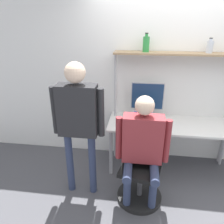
# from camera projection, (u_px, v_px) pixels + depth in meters

# --- Properties ---
(ground_plane) EXTENTS (12.00, 12.00, 0.00)m
(ground_plane) POSITION_uv_depth(u_px,v_px,m) (169.00, 182.00, 3.08)
(ground_plane) COLOR #4C4C51
(wall_back) EXTENTS (8.00, 0.06, 2.70)m
(wall_back) POSITION_uv_depth(u_px,v_px,m) (173.00, 76.00, 3.19)
(wall_back) COLOR white
(wall_back) RESTS_ON ground_plane
(desk) EXTENTS (1.80, 0.65, 0.74)m
(desk) POSITION_uv_depth(u_px,v_px,m) (171.00, 129.00, 3.13)
(desk) COLOR silver
(desk) RESTS_ON ground_plane
(shelf_unit) EXTENTS (1.71, 0.26, 1.71)m
(shelf_unit) POSITION_uv_depth(u_px,v_px,m) (176.00, 71.00, 2.99)
(shelf_unit) COLOR #997A56
(shelf_unit) RESTS_ON ground_plane
(monitor) EXTENTS (0.47, 0.17, 0.53)m
(monitor) POSITION_uv_depth(u_px,v_px,m) (147.00, 98.00, 3.19)
(monitor) COLOR #B7B7BC
(monitor) RESTS_ON desk
(laptop) EXTENTS (0.28, 0.21, 0.21)m
(laptop) POSITION_uv_depth(u_px,v_px,m) (142.00, 122.00, 3.01)
(laptop) COLOR silver
(laptop) RESTS_ON desk
(cell_phone) EXTENTS (0.07, 0.15, 0.01)m
(cell_phone) POSITION_uv_depth(u_px,v_px,m) (161.00, 129.00, 2.93)
(cell_phone) COLOR silver
(cell_phone) RESTS_ON desk
(office_chair) EXTENTS (0.56, 0.56, 0.94)m
(office_chair) POSITION_uv_depth(u_px,v_px,m) (141.00, 178.00, 2.72)
(office_chair) COLOR black
(office_chair) RESTS_ON ground_plane
(person_seated) EXTENTS (0.62, 0.47, 1.37)m
(person_seated) POSITION_uv_depth(u_px,v_px,m) (142.00, 143.00, 2.48)
(person_seated) COLOR #2D3856
(person_seated) RESTS_ON ground_plane
(person_standing) EXTENTS (0.62, 0.23, 1.71)m
(person_standing) POSITION_uv_depth(u_px,v_px,m) (78.00, 115.00, 2.51)
(person_standing) COLOR #2D3856
(person_standing) RESTS_ON ground_plane
(bottle_green) EXTENTS (0.09, 0.09, 0.24)m
(bottle_green) POSITION_uv_depth(u_px,v_px,m) (146.00, 44.00, 2.90)
(bottle_green) COLOR #2D8C3F
(bottle_green) RESTS_ON shelf_unit
(bottle_clear) EXTENTS (0.08, 0.08, 0.19)m
(bottle_clear) POSITION_uv_depth(u_px,v_px,m) (210.00, 47.00, 2.81)
(bottle_clear) COLOR silver
(bottle_clear) RESTS_ON shelf_unit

